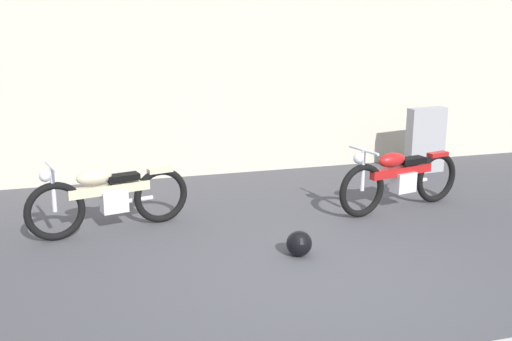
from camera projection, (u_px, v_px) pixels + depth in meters
The scene contains 6 objects.
ground_plane at pixel (319, 282), 5.95m from camera, with size 40.00×40.00×0.00m, color #47474C.
building_wall at pixel (216, 69), 9.58m from camera, with size 18.00×0.30×3.28m, color beige.
stone_marker at pixel (426, 140), 9.86m from camera, with size 0.62×0.20×1.03m, color #9E9EA3.
helmet at pixel (299, 244), 6.55m from camera, with size 0.27×0.27×0.27m, color black.
motorcycle_cream at pixel (108, 197), 7.22m from camera, with size 1.90×0.68×0.87m.
motorcycle_red at pixel (400, 178), 8.02m from camera, with size 1.91×0.68×0.87m.
Camera 1 is at (-2.12, -5.11, 2.52)m, focal length 43.76 mm.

